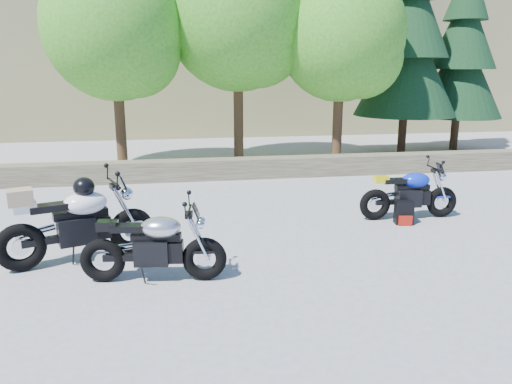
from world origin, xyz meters
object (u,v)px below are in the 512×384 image
blue_bike (410,194)px  backpack (404,213)px  white_bike (77,221)px  silver_bike (154,247)px

blue_bike → backpack: (-0.25, -0.30, -0.26)m
white_bike → backpack: bearing=-10.2°
white_bike → blue_bike: 5.82m
white_bike → backpack: size_ratio=5.15×
silver_bike → white_bike: size_ratio=0.89×
silver_bike → backpack: bearing=29.5°
white_bike → backpack: white_bike is taller
silver_bike → blue_bike: bearing=31.6°
silver_bike → blue_bike: silver_bike is taller
silver_bike → backpack: size_ratio=4.58×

